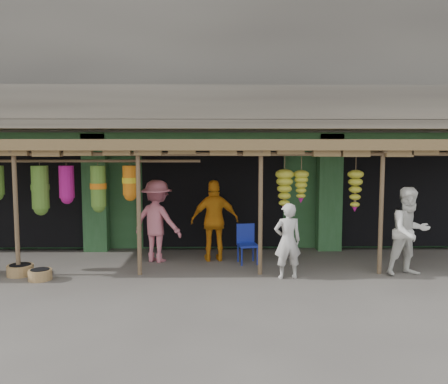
{
  "coord_description": "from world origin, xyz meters",
  "views": [
    {
      "loc": [
        0.11,
        -9.09,
        2.53
      ],
      "look_at": [
        0.27,
        1.0,
        1.61
      ],
      "focal_mm": 35.0,
      "sensor_mm": 36.0,
      "label": 1
    }
  ],
  "objects_px": {
    "person_front": "(288,241)",
    "person_right": "(409,231)",
    "blue_chair": "(247,241)",
    "person_shopper": "(157,221)",
    "person_vendor": "(215,221)"
  },
  "relations": [
    {
      "from": "blue_chair",
      "to": "person_shopper",
      "type": "distance_m",
      "value": 2.13
    },
    {
      "from": "person_vendor",
      "to": "person_shopper",
      "type": "xyz_separation_m",
      "value": [
        -1.34,
        -0.05,
        0.0
      ]
    },
    {
      "from": "blue_chair",
      "to": "person_right",
      "type": "distance_m",
      "value": 3.47
    },
    {
      "from": "person_shopper",
      "to": "blue_chair",
      "type": "bearing_deg",
      "value": -157.24
    },
    {
      "from": "person_shopper",
      "to": "person_right",
      "type": "bearing_deg",
      "value": -166.22
    },
    {
      "from": "person_front",
      "to": "blue_chair",
      "type": "bearing_deg",
      "value": -67.94
    },
    {
      "from": "blue_chair",
      "to": "person_right",
      "type": "relative_size",
      "value": 0.49
    },
    {
      "from": "person_vendor",
      "to": "person_front",
      "type": "bearing_deg",
      "value": 127.75
    },
    {
      "from": "blue_chair",
      "to": "person_right",
      "type": "height_order",
      "value": "person_right"
    },
    {
      "from": "blue_chair",
      "to": "person_shopper",
      "type": "relative_size",
      "value": 0.47
    },
    {
      "from": "person_right",
      "to": "person_shopper",
      "type": "xyz_separation_m",
      "value": [
        -5.34,
        1.23,
        0.04
      ]
    },
    {
      "from": "person_shopper",
      "to": "person_vendor",
      "type": "bearing_deg",
      "value": -151.14
    },
    {
      "from": "person_front",
      "to": "person_right",
      "type": "height_order",
      "value": "person_right"
    },
    {
      "from": "blue_chair",
      "to": "person_shopper",
      "type": "bearing_deg",
      "value": 165.18
    },
    {
      "from": "blue_chair",
      "to": "person_front",
      "type": "bearing_deg",
      "value": -70.65
    }
  ]
}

